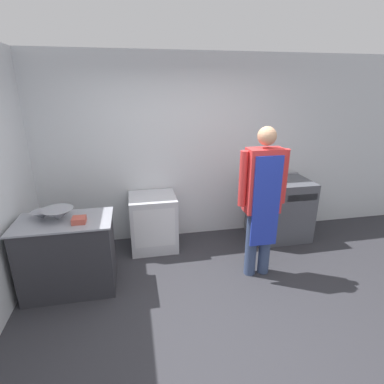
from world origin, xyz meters
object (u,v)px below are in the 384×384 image
object	(u,v)px
stove	(280,209)
mixing_bowl	(58,214)
plastic_tub	(79,220)
stock_pot	(268,171)
person_cook	(262,196)
fridge_unit	(153,222)

from	to	relation	value
stove	mixing_bowl	distance (m)	3.12
plastic_tub	stock_pot	bearing A→B (deg)	19.97
mixing_bowl	person_cook	bearing A→B (deg)	-4.55
fridge_unit	person_cook	bearing A→B (deg)	-37.23
fridge_unit	mixing_bowl	world-z (taller)	mixing_bowl
mixing_bowl	stove	bearing A→B (deg)	12.90
plastic_tub	stock_pot	distance (m)	2.75
plastic_tub	mixing_bowl	bearing A→B (deg)	150.33
mixing_bowl	plastic_tub	distance (m)	0.27
mixing_bowl	plastic_tub	world-z (taller)	mixing_bowl
stock_pot	mixing_bowl	bearing A→B (deg)	-164.07
mixing_bowl	plastic_tub	size ratio (longest dim) A/B	2.39
mixing_bowl	stock_pot	size ratio (longest dim) A/B	1.38
fridge_unit	stock_pot	size ratio (longest dim) A/B	3.26
stove	mixing_bowl	xyz separation A→B (m)	(-3.00, -0.69, 0.47)
fridge_unit	mixing_bowl	xyz separation A→B (m)	(-1.07, -0.74, 0.53)
fridge_unit	mixing_bowl	bearing A→B (deg)	-145.21
person_cook	mixing_bowl	xyz separation A→B (m)	(-2.29, 0.18, -0.11)
plastic_tub	stove	bearing A→B (deg)	16.53
mixing_bowl	fridge_unit	bearing A→B (deg)	34.79
person_cook	stock_pot	xyz separation A→B (m)	(0.53, 0.98, 0.01)
stove	plastic_tub	size ratio (longest dim) A/B	6.68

